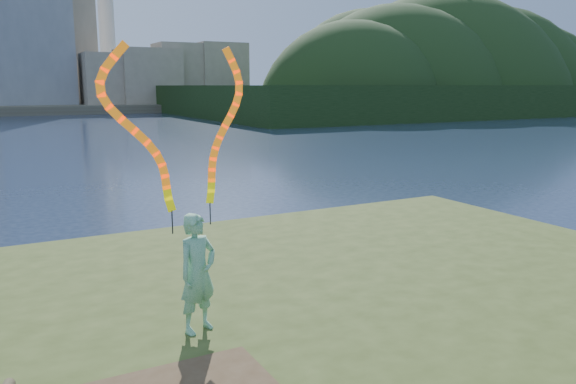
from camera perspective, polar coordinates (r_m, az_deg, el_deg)
ground at (r=9.11m, az=-5.46°, el=-15.03°), size 320.00×320.00×0.00m
far_shore at (r=102.69m, az=-26.74°, el=7.73°), size 320.00×40.00×1.20m
wooded_hill at (r=92.24m, az=14.76°, el=8.03°), size 78.00×50.00×63.00m
woman_with_ribbons at (r=7.23m, az=-9.44°, el=-3.27°), size 1.89×0.77×3.96m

